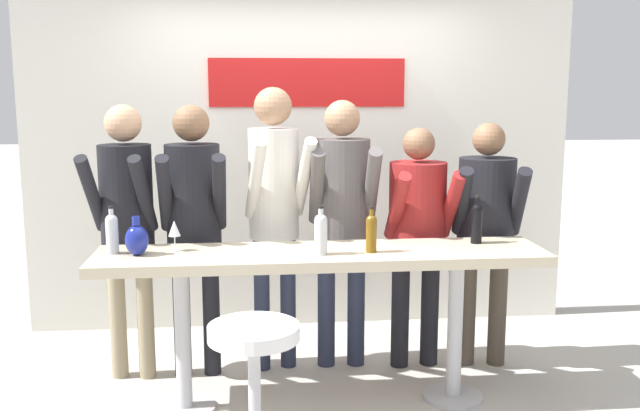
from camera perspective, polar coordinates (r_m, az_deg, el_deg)
The scene contains 16 objects.
ground_plane at distance 4.40m, azimuth 0.11°, elevation -15.55°, with size 40.00×40.00×0.00m, color #B2ADA3.
back_wall at distance 5.51m, azimuth -1.48°, elevation 4.64°, with size 4.18×0.12×2.78m.
tasting_table at distance 4.13m, azimuth 0.12°, elevation -5.55°, with size 2.58×0.55×0.93m.
bar_stool at distance 3.47m, azimuth -5.28°, elevation -13.45°, with size 0.45×0.45×0.76m.
person_far_left at distance 4.60m, azimuth -15.23°, elevation -0.35°, with size 0.44×0.56×1.75m.
person_left at distance 4.55m, azimuth -10.08°, elevation -0.35°, with size 0.43×0.55×1.75m.
person_center_left at distance 4.59m, azimuth -3.68°, elevation 0.90°, with size 0.45×0.59×1.86m.
person_center at distance 4.65m, azimuth 1.76°, elevation 0.12°, with size 0.45×0.56×1.78m.
person_center_right at distance 4.71m, azimuth 7.81°, elevation -1.32°, with size 0.47×0.55×1.60m.
person_right at distance 4.81m, azimuth 13.14°, elevation -1.01°, with size 0.50×0.58×1.63m.
wine_bottle_0 at distance 4.17m, azimuth -16.31°, elevation -2.02°, with size 0.07×0.07×0.27m.
wine_bottle_1 at distance 4.37m, azimuth 12.44°, elevation -1.25°, with size 0.07×0.07×0.29m.
wine_bottle_2 at distance 3.98m, azimuth 0.07°, elevation -2.13°, with size 0.07×0.07×0.28m.
wine_bottle_3 at distance 4.04m, azimuth 4.13°, elevation -2.08°, with size 0.06×0.06×0.26m.
wine_glass_0 at distance 4.15m, azimuth -11.58°, elevation -1.89°, with size 0.07×0.07×0.18m.
decorative_vase at distance 4.10m, azimuth -14.45°, elevation -2.66°, with size 0.13×0.13×0.22m.
Camera 1 is at (-0.40, -3.96, 1.86)m, focal length 40.00 mm.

